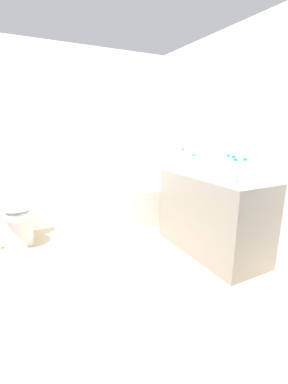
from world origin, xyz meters
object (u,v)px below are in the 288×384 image
sink_faucet (225,171)px  drinking_glass_0 (189,166)px  water_bottle_5 (233,168)px  drinking_glass_1 (248,182)px  water_bottle_3 (227,168)px  toilet (19,216)px  water_bottle_1 (183,159)px  water_bottle_2 (244,172)px  bathtub (122,205)px  water_bottle_4 (234,172)px  sink_basin (212,173)px  water_bottle_0 (193,163)px

sink_faucet → drinking_glass_0: size_ratio=1.46×
water_bottle_5 → drinking_glass_1: 0.29m
water_bottle_3 → drinking_glass_1: (-0.00, -0.25, -0.08)m
toilet → water_bottle_1: bearing=67.9°
toilet → water_bottle_2: 2.56m
bathtub → water_bottle_4: (0.47, -1.61, 0.71)m
sink_basin → water_bottle_0: size_ratio=1.65×
water_bottle_3 → water_bottle_5: bearing=10.2°
water_bottle_1 → drinking_glass_1: water_bottle_1 is taller
water_bottle_0 → water_bottle_3: bearing=-93.4°
water_bottle_5 → drinking_glass_1: size_ratio=2.98×
water_bottle_3 → toilet: bearing=141.3°
water_bottle_2 → bathtub: bearing=106.7°
water_bottle_5 → water_bottle_2: bearing=-106.4°
drinking_glass_0 → water_bottle_0: bearing=-97.1°
sink_basin → water_bottle_0: (-0.02, 0.29, 0.06)m
toilet → water_bottle_5: bearing=51.7°
sink_faucet → drinking_glass_1: bearing=-115.6°
water_bottle_4 → water_bottle_5: bearing=51.0°
water_bottle_4 → water_bottle_5: (0.09, 0.11, 0.01)m
water_bottle_5 → drinking_glass_0: size_ratio=2.28×
water_bottle_0 → drinking_glass_0: 0.11m
toilet → water_bottle_4: bearing=48.2°
sink_faucet → water_bottle_2: water_bottle_2 is taller
toilet → water_bottle_3: size_ratio=2.81×
water_bottle_4 → water_bottle_5: size_ratio=0.95×
bathtub → drinking_glass_0: 1.19m
water_bottle_2 → water_bottle_4: (-0.04, 0.08, -0.01)m
drinking_glass_0 → drinking_glass_1: (-0.05, -0.91, -0.01)m
water_bottle_0 → water_bottle_4: 0.66m
toilet → sink_basin: bearing=56.6°
water_bottle_3 → sink_faucet: bearing=47.5°
water_bottle_0 → drinking_glass_1: water_bottle_0 is taller
water_bottle_4 → drinking_glass_0: size_ratio=2.17×
toilet → drinking_glass_1: size_ratio=8.95×
water_bottle_2 → water_bottle_3: bearing=99.6°
drinking_glass_0 → water_bottle_4: bearing=-93.9°
sink_faucet → water_bottle_1: size_ratio=0.60×
water_bottle_2 → water_bottle_3: size_ratio=0.93×
water_bottle_1 → water_bottle_3: water_bottle_3 is taller
water_bottle_5 → toilet: bearing=142.9°
drinking_glass_0 → bathtub: bearing=121.6°
water_bottle_4 → water_bottle_0: bearing=86.5°
sink_faucet → water_bottle_3: water_bottle_3 is taller
sink_faucet → water_bottle_1: 0.54m
sink_faucet → water_bottle_2: bearing=-116.3°
water_bottle_5 → water_bottle_4: bearing=-129.0°
water_bottle_3 → drinking_glass_0: water_bottle_3 is taller
drinking_glass_1 → water_bottle_2: bearing=68.6°
toilet → water_bottle_3: bearing=50.1°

